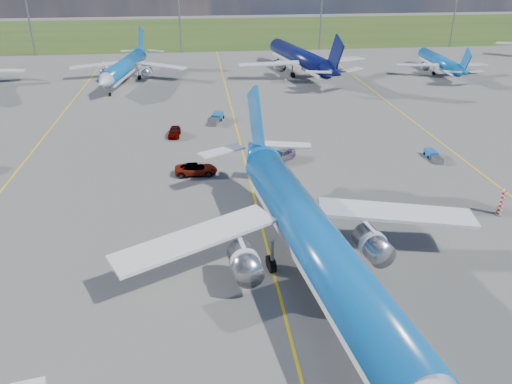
{
  "coord_description": "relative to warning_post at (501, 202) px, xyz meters",
  "views": [
    {
      "loc": [
        -5.9,
        -36.52,
        25.86
      ],
      "look_at": [
        -0.61,
        8.45,
        4.0
      ],
      "focal_mm": 35.0,
      "sensor_mm": 36.0,
      "label": 1
    }
  ],
  "objects": [
    {
      "name": "ground",
      "position": [
        -26.0,
        -8.0,
        -1.5
      ],
      "size": [
        400.0,
        400.0,
        0.0
      ],
      "primitive_type": "plane",
      "color": "#575754",
      "rests_on": "ground"
    },
    {
      "name": "grass_strip",
      "position": [
        -26.0,
        142.0,
        -1.5
      ],
      "size": [
        400.0,
        80.0,
        0.01
      ],
      "primitive_type": "cube",
      "color": "#2D4719",
      "rests_on": "ground"
    },
    {
      "name": "taxiway_lines",
      "position": [
        -25.83,
        19.7,
        -1.49
      ],
      "size": [
        60.25,
        160.0,
        0.02
      ],
      "color": "yellow",
      "rests_on": "ground"
    },
    {
      "name": "floodlight_masts",
      "position": [
        -16.0,
        102.0,
        11.06
      ],
      "size": [
        202.2,
        0.5,
        22.7
      ],
      "color": "slate",
      "rests_on": "ground"
    },
    {
      "name": "warning_post",
      "position": [
        0.0,
        0.0,
        0.0
      ],
      "size": [
        0.5,
        0.5,
        3.0
      ],
      "primitive_type": "cylinder",
      "color": "red",
      "rests_on": "ground"
    },
    {
      "name": "bg_jet_nnw",
      "position": [
        -47.44,
        67.47,
        -1.5
      ],
      "size": [
        33.06,
        40.33,
        9.56
      ],
      "primitive_type": null,
      "rotation": [
        0.0,
        0.0,
        -0.15
      ],
      "color": "#0C5AB1",
      "rests_on": "ground"
    },
    {
      "name": "bg_jet_n",
      "position": [
        -8.22,
        70.83,
        -1.5
      ],
      "size": [
        40.13,
        48.23,
        11.22
      ],
      "primitive_type": null,
      "rotation": [
        0.0,
        0.0,
        3.33
      ],
      "color": "#070E42",
      "rests_on": "ground"
    },
    {
      "name": "bg_jet_ne",
      "position": [
        24.64,
        67.97,
        -1.5
      ],
      "size": [
        24.56,
        31.24,
        7.84
      ],
      "primitive_type": null,
      "rotation": [
        0.0,
        0.0,
        3.08
      ],
      "color": "#0C5AB1",
      "rests_on": "ground"
    },
    {
      "name": "main_airliner",
      "position": [
        -22.91,
        -10.18,
        -1.5
      ],
      "size": [
        41.35,
        50.94,
        12.24
      ],
      "primitive_type": null,
      "rotation": [
        0.0,
        0.0,
        0.13
      ],
      "color": "#0C5AB1",
      "rests_on": "ground"
    },
    {
      "name": "uld_container",
      "position": [
        -19.51,
        -14.81,
        -0.81
      ],
      "size": [
        1.64,
        1.92,
        1.37
      ],
      "primitive_type": "cube",
      "rotation": [
        0.0,
        0.0,
        0.16
      ],
      "color": "blue",
      "rests_on": "ground"
    },
    {
      "name": "service_car_a",
      "position": [
        -35.88,
        30.0,
        -0.76
      ],
      "size": [
        2.06,
        4.44,
        1.47
      ],
      "primitive_type": "imported",
      "rotation": [
        0.0,
        0.0,
        -0.07
      ],
      "color": "#999999",
      "rests_on": "ground"
    },
    {
      "name": "service_car_b",
      "position": [
        -32.67,
        14.73,
        -0.75
      ],
      "size": [
        5.41,
        2.53,
        1.5
      ],
      "primitive_type": "imported",
      "rotation": [
        0.0,
        0.0,
        1.58
      ],
      "color": "#999999",
      "rests_on": "ground"
    },
    {
      "name": "service_car_c",
      "position": [
        -21.1,
        18.16,
        -0.77
      ],
      "size": [
        5.15,
        4.9,
        1.47
      ],
      "primitive_type": "imported",
      "rotation": [
        0.0,
        0.0,
        -0.85
      ],
      "color": "#999999",
      "rests_on": "ground"
    },
    {
      "name": "baggage_tug_w",
      "position": [
        -0.06,
        16.4,
        -1.06
      ],
      "size": [
        1.26,
        4.21,
        0.94
      ],
      "rotation": [
        0.0,
        0.0,
        -0.03
      ],
      "color": "#1B56A2",
      "rests_on": "ground"
    },
    {
      "name": "baggage_tug_c",
      "position": [
        -29.08,
        36.66,
        -0.95
      ],
      "size": [
        2.79,
        5.44,
        1.18
      ],
      "rotation": [
        0.0,
        0.0,
        -0.28
      ],
      "color": "#17568F",
      "rests_on": "ground"
    }
  ]
}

